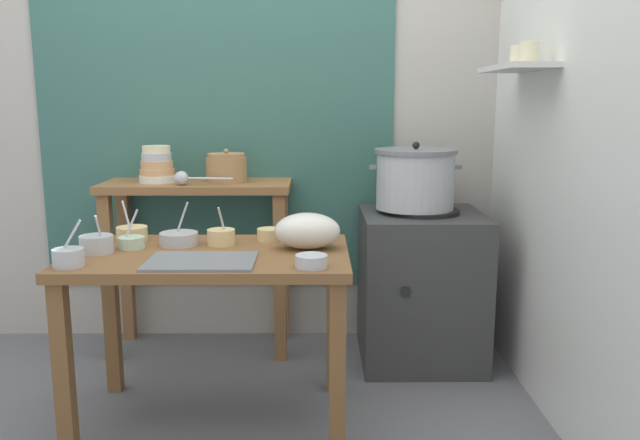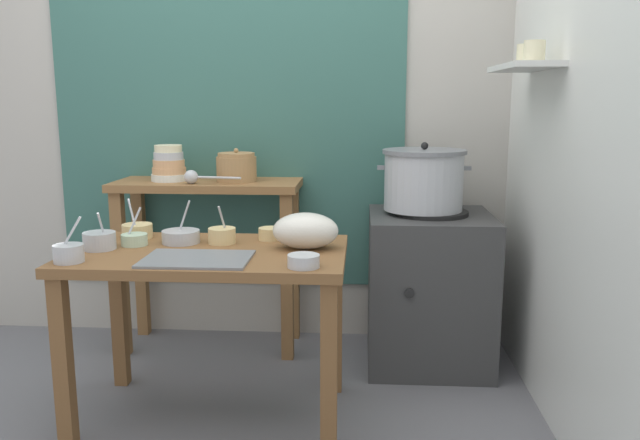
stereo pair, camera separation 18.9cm
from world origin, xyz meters
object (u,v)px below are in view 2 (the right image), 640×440
(prep_bowl_4, at_px, (134,239))
(steamer_pot, at_px, (424,180))
(back_shelf_table, at_px, (209,223))
(prep_bowl_5, at_px, (181,236))
(prep_table, at_px, (210,277))
(prep_bowl_7, at_px, (69,252))
(prep_bowl_1, at_px, (270,233))
(ladle, at_px, (193,177))
(serving_tray, at_px, (197,259))
(clay_pot, at_px, (236,167))
(prep_bowl_6, at_px, (304,260))
(prep_bowl_3, at_px, (222,235))
(prep_bowl_0, at_px, (99,240))
(prep_bowl_2, at_px, (137,230))
(plastic_bag, at_px, (306,231))
(stove_block, at_px, (429,288))
(bowl_stack_enamel, at_px, (169,165))

(prep_bowl_4, bearing_deg, steamer_pot, 26.14)
(back_shelf_table, relative_size, prep_bowl_5, 5.32)
(prep_table, bearing_deg, prep_bowl_7, -154.17)
(prep_bowl_1, xyz_separation_m, prep_bowl_4, (-0.55, -0.14, -0.00))
(ladle, relative_size, serving_tray, 0.74)
(clay_pot, xyz_separation_m, prep_bowl_6, (0.44, -1.02, -0.23))
(prep_bowl_7, bearing_deg, prep_bowl_3, 35.11)
(prep_bowl_5, bearing_deg, back_shelf_table, 93.68)
(prep_bowl_6, bearing_deg, serving_tray, 169.84)
(prep_bowl_0, relative_size, prep_bowl_5, 0.87)
(prep_bowl_7, bearing_deg, clay_pot, 66.62)
(clay_pot, relative_size, prep_bowl_6, 1.76)
(prep_table, bearing_deg, prep_bowl_3, 77.18)
(prep_bowl_2, distance_m, prep_bowl_4, 0.15)
(prep_bowl_1, bearing_deg, serving_tray, -120.66)
(ladle, xyz_separation_m, prep_bowl_1, (0.45, -0.45, -0.19))
(ladle, distance_m, plastic_bag, 0.88)
(clay_pot, distance_m, prep_bowl_5, 0.71)
(prep_bowl_1, bearing_deg, prep_bowl_7, -147.79)
(prep_table, xyz_separation_m, stove_block, (0.95, 0.65, -0.23))
(prep_bowl_4, bearing_deg, prep_bowl_5, 18.08)
(ladle, relative_size, prep_bowl_5, 1.63)
(serving_tray, height_order, prep_bowl_1, prep_bowl_1)
(prep_bowl_3, xyz_separation_m, prep_bowl_4, (-0.36, -0.06, -0.01))
(prep_table, xyz_separation_m, prep_bowl_0, (-0.44, -0.02, 0.15))
(prep_bowl_4, bearing_deg, prep_table, -10.81)
(steamer_pot, bearing_deg, prep_bowl_2, -160.11)
(prep_bowl_3, xyz_separation_m, prep_bowl_7, (-0.50, -0.35, 0.00))
(prep_table, distance_m, prep_bowl_0, 0.47)
(clay_pot, bearing_deg, prep_bowl_0, -117.00)
(clay_pot, xyz_separation_m, prep_bowl_0, (-0.41, -0.80, -0.21))
(prep_bowl_5, bearing_deg, serving_tray, -63.76)
(serving_tray, relative_size, prep_bowl_2, 2.33)
(prep_bowl_6, bearing_deg, prep_bowl_4, 157.35)
(prep_bowl_0, height_order, prep_bowl_5, prep_bowl_5)
(back_shelf_table, height_order, prep_bowl_7, back_shelf_table)
(prep_bowl_1, xyz_separation_m, prep_bowl_6, (0.19, -0.45, -0.00))
(back_shelf_table, bearing_deg, prep_table, -76.34)
(prep_bowl_3, relative_size, prep_bowl_5, 0.92)
(prep_bowl_6, bearing_deg, prep_bowl_3, 135.88)
(prep_table, relative_size, prep_bowl_7, 6.52)
(back_shelf_table, xyz_separation_m, clay_pot, (0.15, 0.00, 0.29))
(back_shelf_table, distance_m, bowl_stack_enamel, 0.36)
(prep_bowl_1, relative_size, prep_bowl_3, 0.61)
(prep_table, height_order, prep_bowl_1, prep_bowl_1)
(prep_bowl_3, relative_size, prep_bowl_4, 1.06)
(clay_pot, relative_size, prep_bowl_7, 1.22)
(plastic_bag, relative_size, prep_bowl_7, 1.58)
(ladle, xyz_separation_m, plastic_bag, (0.62, -0.61, -0.14))
(serving_tray, bearing_deg, steamer_pot, 42.52)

